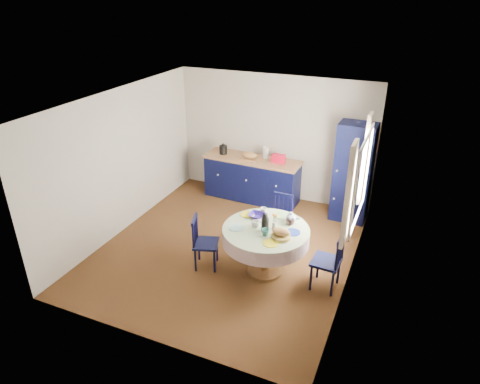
% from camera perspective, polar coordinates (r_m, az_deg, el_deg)
% --- Properties ---
extents(floor, '(4.50, 4.50, 0.00)m').
position_cam_1_polar(floor, '(7.27, -1.64, -7.49)').
color(floor, black).
rests_on(floor, ground).
extents(ceiling, '(4.50, 4.50, 0.00)m').
position_cam_1_polar(ceiling, '(6.25, -1.93, 12.01)').
color(ceiling, white).
rests_on(ceiling, wall_back).
extents(wall_back, '(4.00, 0.02, 2.50)m').
position_cam_1_polar(wall_back, '(8.61, 4.55, 7.22)').
color(wall_back, beige).
rests_on(wall_back, floor).
extents(wall_left, '(0.02, 4.50, 2.50)m').
position_cam_1_polar(wall_left, '(7.66, -15.53, 3.89)').
color(wall_left, beige).
rests_on(wall_left, floor).
extents(wall_right, '(0.02, 4.50, 2.50)m').
position_cam_1_polar(wall_right, '(6.17, 15.35, -1.56)').
color(wall_right, beige).
rests_on(wall_right, floor).
extents(window, '(0.10, 1.74, 1.45)m').
position_cam_1_polar(window, '(6.33, 15.66, 1.87)').
color(window, white).
rests_on(window, wall_right).
extents(kitchen_counter, '(1.99, 0.68, 1.12)m').
position_cam_1_polar(kitchen_counter, '(8.70, 1.61, 1.88)').
color(kitchen_counter, black).
rests_on(kitchen_counter, floor).
extents(pantry_cabinet, '(0.66, 0.49, 1.86)m').
position_cam_1_polar(pantry_cabinet, '(8.01, 14.82, 2.47)').
color(pantry_cabinet, black).
rests_on(pantry_cabinet, floor).
extents(dining_table, '(1.29, 1.29, 1.06)m').
position_cam_1_polar(dining_table, '(6.36, 3.53, -5.85)').
color(dining_table, brown).
rests_on(dining_table, floor).
extents(chair_left, '(0.47, 0.48, 0.86)m').
position_cam_1_polar(chair_left, '(6.64, -4.87, -6.68)').
color(chair_left, black).
rests_on(chair_left, floor).
extents(chair_far, '(0.39, 0.37, 0.85)m').
position_cam_1_polar(chair_far, '(7.28, 5.38, -3.56)').
color(chair_far, black).
rests_on(chair_far, floor).
extents(chair_right, '(0.42, 0.43, 0.92)m').
position_cam_1_polar(chair_right, '(6.28, 11.80, -8.96)').
color(chair_right, black).
rests_on(chair_right, floor).
extents(mug_a, '(0.12, 0.12, 0.10)m').
position_cam_1_polar(mug_a, '(6.31, 2.07, -4.29)').
color(mug_a, silver).
rests_on(mug_a, dining_table).
extents(mug_b, '(0.11, 0.11, 0.10)m').
position_cam_1_polar(mug_b, '(6.11, 3.38, -5.40)').
color(mug_b, '#327371').
rests_on(mug_b, dining_table).
extents(mug_c, '(0.13, 0.13, 0.10)m').
position_cam_1_polar(mug_c, '(6.41, 6.72, -3.96)').
color(mug_c, black).
rests_on(mug_c, dining_table).
extents(mug_d, '(0.11, 0.11, 0.10)m').
position_cam_1_polar(mug_d, '(6.66, 3.17, -2.55)').
color(mug_d, silver).
rests_on(mug_d, dining_table).
extents(cobalt_bowl, '(0.25, 0.25, 0.06)m').
position_cam_1_polar(cobalt_bowl, '(6.57, 2.28, -3.16)').
color(cobalt_bowl, navy).
rests_on(cobalt_bowl, dining_table).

